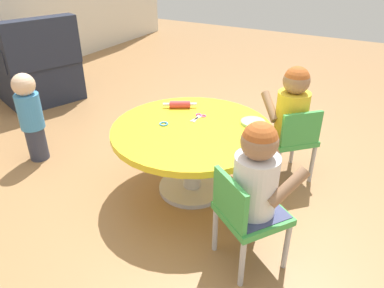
{
  "coord_description": "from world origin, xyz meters",
  "views": [
    {
      "loc": [
        -1.76,
        -0.98,
        1.47
      ],
      "look_at": [
        0.0,
        0.0,
        0.35
      ],
      "focal_mm": 34.33,
      "sensor_mm": 36.0,
      "label": 1
    }
  ],
  "objects_px": {
    "seated_child_left": "(257,173)",
    "child_chair_right": "(291,138)",
    "craft_table": "(192,141)",
    "armchair_dark": "(38,70)",
    "toddler_standing": "(31,115)",
    "rolling_pin": "(180,104)",
    "craft_scissors": "(199,117)",
    "child_chair_left": "(246,214)",
    "seated_child_right": "(293,105)"
  },
  "relations": [
    {
      "from": "child_chair_right",
      "to": "seated_child_right",
      "type": "xyz_separation_m",
      "value": [
        0.03,
        0.03,
        0.23
      ]
    },
    {
      "from": "craft_table",
      "to": "seated_child_right",
      "type": "relative_size",
      "value": 1.95
    },
    {
      "from": "child_chair_right",
      "to": "craft_scissors",
      "type": "height_order",
      "value": "child_chair_right"
    },
    {
      "from": "child_chair_right",
      "to": "rolling_pin",
      "type": "distance_m",
      "value": 0.78
    },
    {
      "from": "child_chair_left",
      "to": "child_chair_right",
      "type": "relative_size",
      "value": 1.0
    },
    {
      "from": "child_chair_left",
      "to": "craft_scissors",
      "type": "distance_m",
      "value": 0.82
    },
    {
      "from": "craft_table",
      "to": "toddler_standing",
      "type": "bearing_deg",
      "value": 100.05
    },
    {
      "from": "seated_child_right",
      "to": "seated_child_left",
      "type": "bearing_deg",
      "value": -174.85
    },
    {
      "from": "rolling_pin",
      "to": "craft_scissors",
      "type": "height_order",
      "value": "rolling_pin"
    },
    {
      "from": "toddler_standing",
      "to": "craft_scissors",
      "type": "xyz_separation_m",
      "value": [
        0.37,
        -1.18,
        0.1
      ]
    },
    {
      "from": "armchair_dark",
      "to": "craft_table",
      "type": "bearing_deg",
      "value": -106.64
    },
    {
      "from": "armchair_dark",
      "to": "craft_scissors",
      "type": "relative_size",
      "value": 6.74
    },
    {
      "from": "armchair_dark",
      "to": "seated_child_left",
      "type": "bearing_deg",
      "value": -110.8
    },
    {
      "from": "craft_table",
      "to": "armchair_dark",
      "type": "distance_m",
      "value": 2.24
    },
    {
      "from": "craft_table",
      "to": "rolling_pin",
      "type": "xyz_separation_m",
      "value": [
        0.23,
        0.22,
        0.12
      ]
    },
    {
      "from": "armchair_dark",
      "to": "toddler_standing",
      "type": "relative_size",
      "value": 1.35
    },
    {
      "from": "seated_child_left",
      "to": "rolling_pin",
      "type": "distance_m",
      "value": 0.99
    },
    {
      "from": "child_chair_right",
      "to": "seated_child_right",
      "type": "height_order",
      "value": "seated_child_right"
    },
    {
      "from": "seated_child_left",
      "to": "craft_scissors",
      "type": "xyz_separation_m",
      "value": [
        0.54,
        0.59,
        -0.07
      ]
    },
    {
      "from": "seated_child_left",
      "to": "child_chair_right",
      "type": "relative_size",
      "value": 0.95
    },
    {
      "from": "seated_child_left",
      "to": "child_chair_right",
      "type": "xyz_separation_m",
      "value": [
        0.84,
        0.05,
        -0.23
      ]
    },
    {
      "from": "armchair_dark",
      "to": "toddler_standing",
      "type": "height_order",
      "value": "armchair_dark"
    },
    {
      "from": "seated_child_left",
      "to": "toddler_standing",
      "type": "height_order",
      "value": "seated_child_left"
    },
    {
      "from": "armchair_dark",
      "to": "rolling_pin",
      "type": "relative_size",
      "value": 4.34
    },
    {
      "from": "child_chair_left",
      "to": "craft_scissors",
      "type": "bearing_deg",
      "value": 44.84
    },
    {
      "from": "child_chair_left",
      "to": "armchair_dark",
      "type": "height_order",
      "value": "armchair_dark"
    },
    {
      "from": "craft_table",
      "to": "child_chair_left",
      "type": "xyz_separation_m",
      "value": [
        -0.42,
        -0.53,
        -0.06
      ]
    },
    {
      "from": "child_chair_left",
      "to": "craft_scissors",
      "type": "relative_size",
      "value": 3.97
    },
    {
      "from": "seated_child_right",
      "to": "rolling_pin",
      "type": "distance_m",
      "value": 0.75
    },
    {
      "from": "child_chair_left",
      "to": "rolling_pin",
      "type": "distance_m",
      "value": 1.01
    },
    {
      "from": "child_chair_left",
      "to": "rolling_pin",
      "type": "relative_size",
      "value": 2.55
    },
    {
      "from": "child_chair_left",
      "to": "seated_child_left",
      "type": "height_order",
      "value": "seated_child_left"
    },
    {
      "from": "seated_child_left",
      "to": "toddler_standing",
      "type": "distance_m",
      "value": 1.79
    },
    {
      "from": "armchair_dark",
      "to": "rolling_pin",
      "type": "height_order",
      "value": "armchair_dark"
    },
    {
      "from": "child_chair_right",
      "to": "seated_child_right",
      "type": "bearing_deg",
      "value": 44.55
    },
    {
      "from": "seated_child_left",
      "to": "craft_scissors",
      "type": "relative_size",
      "value": 3.78
    },
    {
      "from": "child_chair_right",
      "to": "craft_scissors",
      "type": "distance_m",
      "value": 0.64
    },
    {
      "from": "child_chair_left",
      "to": "toddler_standing",
      "type": "xyz_separation_m",
      "value": [
        0.2,
        1.75,
        0.05
      ]
    },
    {
      "from": "seated_child_left",
      "to": "craft_table",
      "type": "bearing_deg",
      "value": 55.31
    },
    {
      "from": "rolling_pin",
      "to": "craft_scissors",
      "type": "xyz_separation_m",
      "value": [
        -0.07,
        -0.19,
        -0.02
      ]
    },
    {
      "from": "child_chair_right",
      "to": "armchair_dark",
      "type": "distance_m",
      "value": 2.66
    },
    {
      "from": "seated_child_left",
      "to": "toddler_standing",
      "type": "relative_size",
      "value": 0.76
    },
    {
      "from": "toddler_standing",
      "to": "craft_scissors",
      "type": "relative_size",
      "value": 4.98
    },
    {
      "from": "child_chair_left",
      "to": "rolling_pin",
      "type": "height_order",
      "value": "child_chair_left"
    },
    {
      "from": "child_chair_left",
      "to": "seated_child_left",
      "type": "distance_m",
      "value": 0.23
    },
    {
      "from": "child_chair_left",
      "to": "rolling_pin",
      "type": "xyz_separation_m",
      "value": [
        0.64,
        0.76,
        0.18
      ]
    },
    {
      "from": "toddler_standing",
      "to": "craft_scissors",
      "type": "distance_m",
      "value": 1.24
    },
    {
      "from": "child_chair_right",
      "to": "toddler_standing",
      "type": "height_order",
      "value": "toddler_standing"
    },
    {
      "from": "seated_child_left",
      "to": "rolling_pin",
      "type": "relative_size",
      "value": 2.43
    },
    {
      "from": "craft_table",
      "to": "seated_child_left",
      "type": "bearing_deg",
      "value": -124.69
    }
  ]
}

